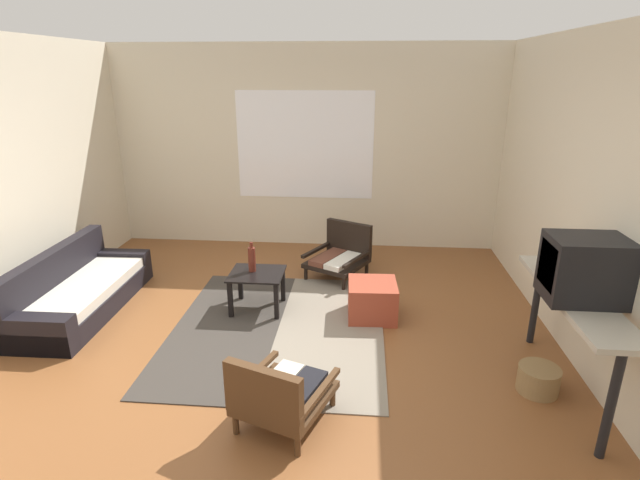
# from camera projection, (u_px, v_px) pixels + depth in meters

# --- Properties ---
(ground_plane) EXTENTS (7.80, 7.80, 0.00)m
(ground_plane) POSITION_uv_depth(u_px,v_px,m) (266.00, 359.00, 4.22)
(ground_plane) COLOR brown
(far_wall_with_window) EXTENTS (5.60, 0.13, 2.70)m
(far_wall_with_window) POSITION_uv_depth(u_px,v_px,m) (305.00, 148.00, 6.66)
(far_wall_with_window) COLOR beige
(far_wall_with_window) RESTS_ON ground
(side_wall_right) EXTENTS (0.12, 6.60, 2.70)m
(side_wall_right) POSITION_uv_depth(u_px,v_px,m) (602.00, 206.00, 3.84)
(side_wall_right) COLOR beige
(side_wall_right) RESTS_ON ground
(area_rug) EXTENTS (2.00, 2.38, 0.01)m
(area_rug) POSITION_uv_depth(u_px,v_px,m) (278.00, 328.00, 4.71)
(area_rug) COLOR #38332D
(area_rug) RESTS_ON ground
(couch) EXTENTS (0.72, 1.81, 0.64)m
(couch) POSITION_uv_depth(u_px,v_px,m) (79.00, 292.00, 5.03)
(couch) COLOR black
(couch) RESTS_ON ground
(coffee_table) EXTENTS (0.54, 0.49, 0.41)m
(coffee_table) POSITION_uv_depth(u_px,v_px,m) (257.00, 281.00, 5.00)
(coffee_table) COLOR black
(coffee_table) RESTS_ON ground
(armchair_by_window) EXTENTS (0.83, 0.84, 0.62)m
(armchair_by_window) POSITION_uv_depth(u_px,v_px,m) (341.00, 254.00, 5.87)
(armchair_by_window) COLOR black
(armchair_by_window) RESTS_ON ground
(armchair_striped_foreground) EXTENTS (0.75, 0.79, 0.58)m
(armchair_striped_foreground) POSITION_uv_depth(u_px,v_px,m) (279.00, 394.00, 3.34)
(armchair_striped_foreground) COLOR #472D19
(armchair_striped_foreground) RESTS_ON ground
(ottoman_orange) EXTENTS (0.49, 0.49, 0.37)m
(ottoman_orange) POSITION_uv_depth(u_px,v_px,m) (372.00, 300.00, 4.89)
(ottoman_orange) COLOR #993D28
(ottoman_orange) RESTS_ON ground
(console_shelf) EXTENTS (0.36, 1.53, 0.82)m
(console_shelf) POSITION_uv_depth(u_px,v_px,m) (574.00, 306.00, 3.59)
(console_shelf) COLOR #B2AD9E
(console_shelf) RESTS_ON ground
(crt_television) EXTENTS (0.55, 0.39, 0.46)m
(crt_television) POSITION_uv_depth(u_px,v_px,m) (587.00, 269.00, 3.40)
(crt_television) COLOR black
(crt_television) RESTS_ON console_shelf
(clay_vase) EXTENTS (0.19, 0.19, 0.32)m
(clay_vase) POSITION_uv_depth(u_px,v_px,m) (558.00, 258.00, 3.89)
(clay_vase) COLOR #935B38
(clay_vase) RESTS_ON console_shelf
(glass_bottle) EXTENTS (0.08, 0.08, 0.31)m
(glass_bottle) POSITION_uv_depth(u_px,v_px,m) (252.00, 259.00, 4.98)
(glass_bottle) COLOR #5B2319
(glass_bottle) RESTS_ON coffee_table
(wicker_basket) EXTENTS (0.31, 0.31, 0.20)m
(wicker_basket) POSITION_uv_depth(u_px,v_px,m) (538.00, 379.00, 3.77)
(wicker_basket) COLOR olive
(wicker_basket) RESTS_ON ground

